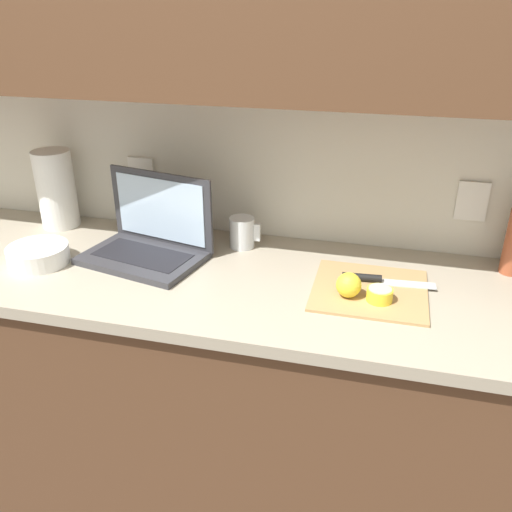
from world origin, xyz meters
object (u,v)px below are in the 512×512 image
object	(u,v)px
bowl_white	(38,255)
paper_towel_roll	(56,189)
measuring_cup	(242,232)
lemon_whole_beside	(349,285)
laptop	(150,238)
lemon_half_cut	(380,294)
knife	(372,279)
cutting_board	(370,290)

from	to	relation	value
bowl_white	paper_towel_roll	size ratio (longest dim) A/B	0.68
paper_towel_roll	measuring_cup	bearing A→B (deg)	-1.54
lemon_whole_beside	paper_towel_roll	distance (m)	1.07
laptop	measuring_cup	xyz separation A→B (m)	(0.26, 0.13, -0.01)
lemon_half_cut	measuring_cup	world-z (taller)	measuring_cup
bowl_white	lemon_whole_beside	bearing A→B (deg)	0.82
lemon_half_cut	measuring_cup	xyz separation A→B (m)	(-0.45, 0.26, 0.02)
bowl_white	lemon_half_cut	bearing A→B (deg)	0.58
knife	lemon_whole_beside	world-z (taller)	lemon_whole_beside
lemon_half_cut	bowl_white	world-z (taller)	bowl_white
bowl_white	measuring_cup	bearing A→B (deg)	25.17
bowl_white	knife	bearing A→B (deg)	6.42
cutting_board	measuring_cup	distance (m)	0.47
knife	lemon_half_cut	world-z (taller)	lemon_half_cut
knife	lemon_half_cut	bearing A→B (deg)	-81.08
lemon_whole_beside	bowl_white	world-z (taller)	lemon_whole_beside
cutting_board	lemon_whole_beside	world-z (taller)	lemon_whole_beside
cutting_board	laptop	bearing A→B (deg)	174.40
lemon_whole_beside	bowl_white	distance (m)	0.93
measuring_cup	bowl_white	world-z (taller)	measuring_cup
paper_towel_roll	knife	bearing A→B (deg)	-9.01
measuring_cup	bowl_white	distance (m)	0.63
knife	lemon_half_cut	xyz separation A→B (m)	(0.02, -0.10, 0.01)
knife	paper_towel_roll	world-z (taller)	paper_towel_roll
cutting_board	measuring_cup	bearing A→B (deg)	154.55
cutting_board	bowl_white	bearing A→B (deg)	-176.09
bowl_white	paper_towel_roll	bearing A→B (deg)	109.73
measuring_cup	lemon_half_cut	bearing A→B (deg)	-29.86
cutting_board	measuring_cup	xyz separation A→B (m)	(-0.42, 0.20, 0.05)
knife	measuring_cup	size ratio (longest dim) A/B	2.58
laptop	measuring_cup	bearing A→B (deg)	39.59
lemon_half_cut	paper_towel_roll	size ratio (longest dim) A/B	0.26
cutting_board	bowl_white	distance (m)	0.99
lemon_half_cut	knife	bearing A→B (deg)	103.09
lemon_whole_beside	bowl_white	size ratio (longest dim) A/B	0.37
laptop	bowl_white	world-z (taller)	laptop
knife	lemon_half_cut	size ratio (longest dim) A/B	3.77
paper_towel_roll	laptop	bearing A→B (deg)	-20.17
laptop	cutting_board	size ratio (longest dim) A/B	1.30
lemon_whole_beside	measuring_cup	bearing A→B (deg)	145.18
lemon_whole_beside	paper_towel_roll	world-z (taller)	paper_towel_roll
measuring_cup	cutting_board	bearing A→B (deg)	-25.45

